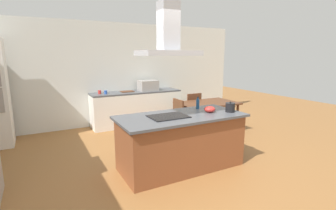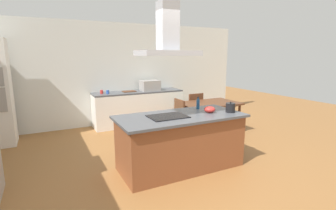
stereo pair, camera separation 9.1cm
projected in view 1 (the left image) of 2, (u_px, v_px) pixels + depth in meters
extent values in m
plane|color=#936033|center=(146.00, 140.00, 5.53)|extent=(16.00, 16.00, 0.00)
cube|color=silver|center=(120.00, 74.00, 6.78)|extent=(7.20, 0.10, 2.70)
cube|color=brown|center=(181.00, 142.00, 4.15)|extent=(1.99, 0.87, 0.86)
cube|color=#4C4F54|center=(181.00, 116.00, 4.06)|extent=(2.09, 0.97, 0.04)
cube|color=black|center=(168.00, 116.00, 3.95)|extent=(0.60, 0.44, 0.01)
cylinder|color=black|center=(230.00, 107.00, 4.27)|extent=(0.16, 0.16, 0.16)
sphere|color=black|center=(230.00, 102.00, 4.26)|extent=(0.03, 0.03, 0.03)
cone|color=black|center=(235.00, 106.00, 4.32)|extent=(0.06, 0.03, 0.04)
cylinder|color=navy|center=(198.00, 104.00, 4.52)|extent=(0.06, 0.06, 0.18)
cylinder|color=navy|center=(198.00, 98.00, 4.50)|extent=(0.03, 0.03, 0.04)
cylinder|color=black|center=(198.00, 97.00, 4.49)|extent=(0.03, 0.03, 0.01)
ellipsoid|color=red|center=(210.00, 109.00, 4.25)|extent=(0.19, 0.19, 0.11)
cube|color=white|center=(137.00, 108.00, 6.79)|extent=(2.42, 0.62, 0.86)
cube|color=#4C4F54|center=(136.00, 92.00, 6.71)|extent=(2.42, 0.62, 0.04)
cube|color=#9E9993|center=(148.00, 86.00, 6.83)|extent=(0.50, 0.38, 0.28)
cylinder|color=red|center=(100.00, 92.00, 6.28)|extent=(0.08, 0.08, 0.09)
cylinder|color=#2D56B2|center=(106.00, 92.00, 6.25)|extent=(0.08, 0.08, 0.09)
cube|color=#59331E|center=(127.00, 91.00, 6.63)|extent=(0.34, 0.24, 0.02)
cube|color=#59331E|center=(208.00, 103.00, 5.95)|extent=(1.40, 0.90, 0.04)
cylinder|color=#59331E|center=(194.00, 126.00, 5.41)|extent=(0.06, 0.06, 0.71)
cylinder|color=#59331E|center=(237.00, 119.00, 5.99)|extent=(0.06, 0.06, 0.71)
cylinder|color=#59331E|center=(177.00, 118.00, 6.05)|extent=(0.06, 0.06, 0.71)
cylinder|color=#59331E|center=(217.00, 113.00, 6.63)|extent=(0.06, 0.06, 0.71)
cube|color=teal|center=(171.00, 121.00, 5.54)|extent=(0.42, 0.42, 0.04)
cube|color=#59331E|center=(178.00, 109.00, 5.58)|extent=(0.04, 0.42, 0.44)
cylinder|color=#59331E|center=(167.00, 134.00, 5.35)|extent=(0.04, 0.04, 0.41)
cylinder|color=#59331E|center=(160.00, 129.00, 5.66)|extent=(0.04, 0.04, 0.41)
cylinder|color=#59331E|center=(182.00, 131.00, 5.51)|extent=(0.04, 0.04, 0.41)
cylinder|color=#59331E|center=(174.00, 127.00, 5.83)|extent=(0.04, 0.04, 0.41)
cube|color=teal|center=(190.00, 110.00, 6.65)|extent=(0.42, 0.42, 0.04)
cube|color=#59331E|center=(194.00, 102.00, 6.44)|extent=(0.42, 0.04, 0.44)
cylinder|color=#59331E|center=(181.00, 117.00, 6.77)|extent=(0.04, 0.04, 0.41)
cylinder|color=#59331E|center=(192.00, 116.00, 6.94)|extent=(0.04, 0.04, 0.41)
cylinder|color=#59331E|center=(188.00, 120.00, 6.46)|extent=(0.04, 0.04, 0.41)
cylinder|color=#59331E|center=(199.00, 118.00, 6.63)|extent=(0.04, 0.04, 0.41)
cube|color=#ADADB2|center=(168.00, 53.00, 3.75)|extent=(0.90, 0.55, 0.08)
cube|color=#ADADB2|center=(168.00, 26.00, 3.68)|extent=(0.28, 0.24, 0.70)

